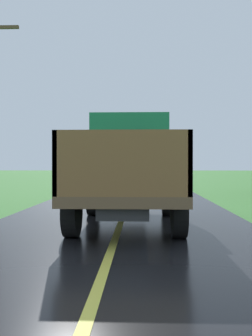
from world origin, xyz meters
name	(u,v)px	position (x,y,z in m)	size (l,w,h in m)	color
banana_truck_near	(128,166)	(0.15, 10.97, 1.47)	(2.38, 5.82, 2.80)	#2D2D30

